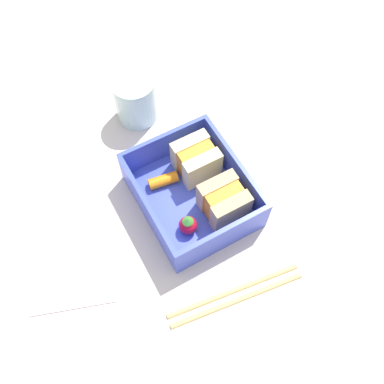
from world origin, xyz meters
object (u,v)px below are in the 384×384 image
folded_napkin (71,270)px  drinking_glass (137,99)px  sandwich_center_left (224,201)px  carrot_stick_far_left (163,180)px  strawberry_far_left (188,225)px  chopstick_pair (236,295)px  sandwich_left (196,160)px

folded_napkin → drinking_glass: bearing=134.5°
sandwich_center_left → carrot_stick_far_left: (-7.62, -5.19, -1.71)cm
sandwich_center_left → folded_napkin: (-2.54, -21.52, -3.50)cm
carrot_stick_far_left → sandwich_center_left: bearing=34.3°
strawberry_far_left → folded_napkin: bearing=-99.8°
folded_napkin → chopstick_pair: bearing=51.9°
sandwich_center_left → strawberry_far_left: sandwich_center_left is taller
sandwich_center_left → sandwich_left: bearing=180.0°
sandwich_left → chopstick_pair: size_ratio=0.30×
strawberry_far_left → chopstick_pair: (10.56, 1.05, -2.21)cm
sandwich_center_left → folded_napkin: bearing=-96.7°
sandwich_center_left → chopstick_pair: bearing=-22.7°
sandwich_center_left → drinking_glass: drinking_glass is taller
folded_napkin → sandwich_center_left: bearing=83.3°
strawberry_far_left → chopstick_pair: strawberry_far_left is taller
strawberry_far_left → drinking_glass: drinking_glass is taller
strawberry_far_left → folded_napkin: size_ratio=0.29×
strawberry_far_left → drinking_glass: size_ratio=0.41×
folded_napkin → carrot_stick_far_left: bearing=107.3°
chopstick_pair → drinking_glass: size_ratio=2.43×
sandwich_left → carrot_stick_far_left: size_ratio=1.32×
chopstick_pair → folded_napkin: bearing=-128.1°
carrot_stick_far_left → folded_napkin: 17.20cm
strawberry_far_left → chopstick_pair: 10.84cm
sandwich_left → drinking_glass: (-13.80, -2.47, 0.03)cm
chopstick_pair → drinking_glass: drinking_glass is taller
sandwich_left → strawberry_far_left: sandwich_left is taller
strawberry_far_left → carrot_stick_far_left: bearing=177.3°
strawberry_far_left → chopstick_pair: size_ratio=0.17×
sandwich_center_left → folded_napkin: size_ratio=0.51×
strawberry_far_left → sandwich_center_left: bearing=92.3°
strawberry_far_left → drinking_glass: (-21.45, 3.08, 1.17)cm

